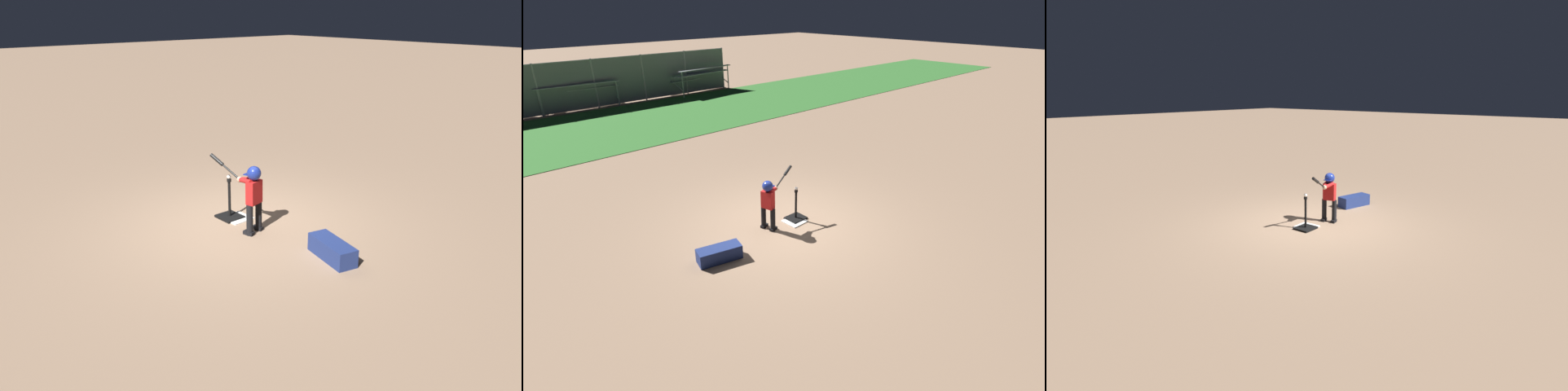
% 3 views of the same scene
% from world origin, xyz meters
% --- Properties ---
extents(ground_plane, '(90.00, 90.00, 0.00)m').
position_xyz_m(ground_plane, '(0.00, 0.00, 0.00)').
color(ground_plane, '#93755B').
extents(home_plate, '(0.45, 0.45, 0.02)m').
position_xyz_m(home_plate, '(0.24, -0.05, 0.01)').
color(home_plate, white).
rests_on(home_plate, ground_plane).
extents(batting_tee, '(0.41, 0.37, 0.72)m').
position_xyz_m(batting_tee, '(0.35, 0.02, 0.11)').
color(batting_tee, black).
rests_on(batting_tee, ground_plane).
extents(batter_child, '(1.00, 0.42, 1.21)m').
position_xyz_m(batter_child, '(-0.37, 0.11, 0.73)').
color(batter_child, black).
rests_on(batter_child, ground_plane).
extents(baseball, '(0.07, 0.07, 0.07)m').
position_xyz_m(baseball, '(0.35, 0.02, 0.76)').
color(baseball, white).
rests_on(baseball, batting_tee).
extents(equipment_bag, '(0.89, 0.52, 0.28)m').
position_xyz_m(equipment_bag, '(-1.87, -0.15, 0.14)').
color(equipment_bag, navy).
rests_on(equipment_bag, ground_plane).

